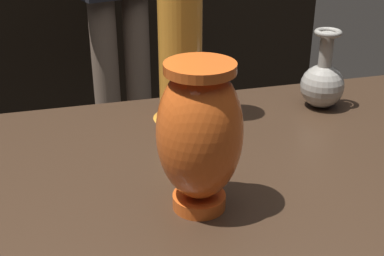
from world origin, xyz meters
TOP-DOWN VIEW (x-y plane):
  - back_display_shelf at (0.00, 2.20)m, footprint 2.60×0.40m
  - vase_centerpiece at (-0.01, -0.10)m, footprint 0.12×0.12m
  - vase_tall_behind at (0.34, 0.19)m, footprint 0.09×0.09m
  - vase_left_accent at (0.04, 0.21)m, footprint 0.11×0.11m

SIDE VIEW (x-z plane):
  - back_display_shelf at x=0.00m, z-range 0.00..0.99m
  - vase_tall_behind at x=0.34m, z-range 0.77..0.94m
  - vase_centerpiece at x=-0.01m, z-range 0.81..1.02m
  - vase_left_accent at x=0.04m, z-range 0.79..1.14m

